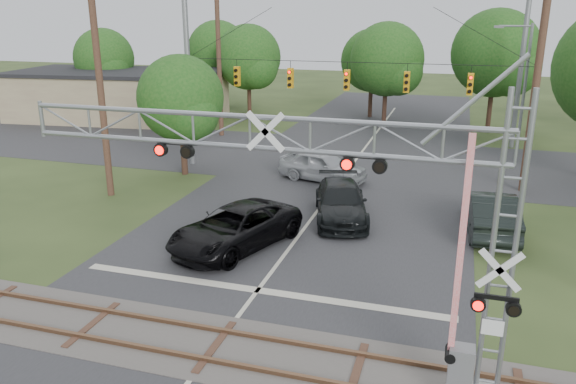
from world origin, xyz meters
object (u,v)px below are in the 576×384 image
(traffic_signal_span, at_px, (364,76))
(car_dark, at_px, (341,202))
(commercial_building, at_px, (119,95))
(sedan_silver, at_px, (323,166))
(streetlight, at_px, (522,86))
(crossing_gantry, at_px, (343,205))
(pickup_black, at_px, (235,228))

(traffic_signal_span, distance_m, car_dark, 8.42)
(car_dark, distance_m, commercial_building, 30.69)
(sedan_silver, distance_m, streetlight, 13.61)
(traffic_signal_span, relative_size, commercial_building, 1.03)
(sedan_silver, distance_m, commercial_building, 25.60)
(traffic_signal_span, distance_m, streetlight, 10.88)
(crossing_gantry, bearing_deg, commercial_building, 130.38)
(pickup_black, relative_size, streetlight, 0.71)
(pickup_black, distance_m, commercial_building, 31.37)
(pickup_black, xyz_separation_m, commercial_building, (-20.52, 23.70, 1.26))
(traffic_signal_span, height_order, commercial_building, traffic_signal_span)
(crossing_gantry, bearing_deg, streetlight, 76.63)
(commercial_building, height_order, streetlight, streetlight)
(pickup_black, bearing_deg, commercial_building, 151.15)
(pickup_black, bearing_deg, crossing_gantry, -31.10)
(car_dark, bearing_deg, commercial_building, 126.00)
(commercial_building, bearing_deg, car_dark, -45.18)
(crossing_gantry, height_order, sedan_silver, crossing_gantry)
(traffic_signal_span, xyz_separation_m, commercial_building, (-23.56, 12.44, -3.62))
(crossing_gantry, distance_m, pickup_black, 9.89)
(crossing_gantry, xyz_separation_m, streetlight, (5.94, 24.98, -0.04))
(car_dark, relative_size, commercial_building, 0.29)
(crossing_gantry, relative_size, car_dark, 2.23)
(streetlight, bearing_deg, commercial_building, 169.73)
(traffic_signal_span, relative_size, car_dark, 3.52)
(pickup_black, height_order, sedan_silver, sedan_silver)
(pickup_black, bearing_deg, traffic_signal_span, 95.16)
(car_dark, xyz_separation_m, commercial_building, (-23.85, 19.28, 1.29))
(traffic_signal_span, xyz_separation_m, pickup_black, (-3.04, -11.26, -4.88))
(crossing_gantry, bearing_deg, car_dark, 101.52)
(sedan_silver, relative_size, commercial_building, 0.26)
(crossing_gantry, height_order, traffic_signal_span, traffic_signal_span)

